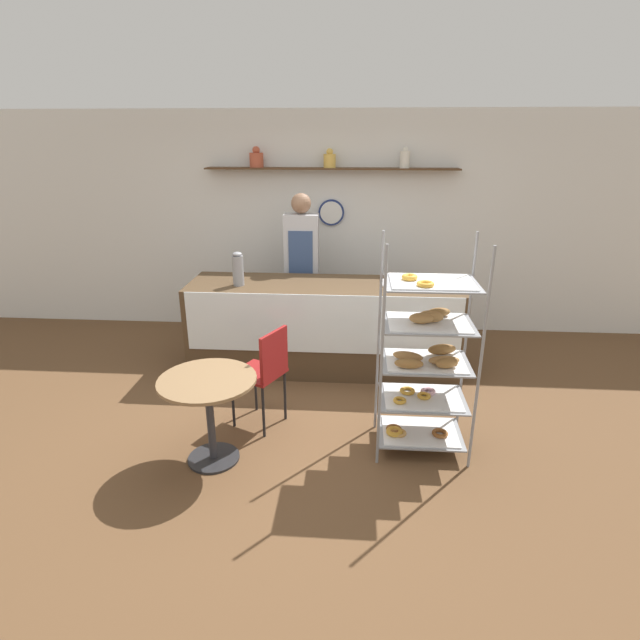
# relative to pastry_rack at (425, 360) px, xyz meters

# --- Properties ---
(ground_plane) EXTENTS (14.00, 14.00, 0.00)m
(ground_plane) POSITION_rel_pastry_rack_xyz_m (-0.86, 0.36, -0.78)
(ground_plane) COLOR brown
(back_wall) EXTENTS (10.00, 0.30, 2.70)m
(back_wall) POSITION_rel_pastry_rack_xyz_m (-0.86, 2.73, 0.58)
(back_wall) COLOR white
(back_wall) RESTS_ON ground_plane
(display_counter) EXTENTS (2.85, 0.80, 0.95)m
(display_counter) POSITION_rel_pastry_rack_xyz_m (-0.86, 1.45, -0.30)
(display_counter) COLOR #4C3823
(display_counter) RESTS_ON ground_plane
(pastry_rack) EXTENTS (0.72, 0.53, 1.72)m
(pastry_rack) POSITION_rel_pastry_rack_xyz_m (0.00, 0.00, 0.00)
(pastry_rack) COLOR gray
(pastry_rack) RESTS_ON ground_plane
(person_worker) EXTENTS (0.39, 0.23, 1.80)m
(person_worker) POSITION_rel_pastry_rack_xyz_m (-1.17, 2.07, 0.22)
(person_worker) COLOR #282833
(person_worker) RESTS_ON ground_plane
(cafe_table) EXTENTS (0.73, 0.73, 0.71)m
(cafe_table) POSITION_rel_pastry_rack_xyz_m (-1.63, -0.29, -0.24)
(cafe_table) COLOR #262628
(cafe_table) RESTS_ON ground_plane
(cafe_chair) EXTENTS (0.51, 0.51, 0.90)m
(cafe_chair) POSITION_rel_pastry_rack_xyz_m (-1.28, 0.22, -0.22)
(cafe_chair) COLOR black
(cafe_chair) RESTS_ON ground_plane
(coffee_carafe) EXTENTS (0.11, 0.11, 0.35)m
(coffee_carafe) POSITION_rel_pastry_rack_xyz_m (-1.74, 1.34, 0.34)
(coffee_carafe) COLOR gray
(coffee_carafe) RESTS_ON display_counter
(donut_tray_counter) EXTENTS (0.46, 0.27, 0.05)m
(donut_tray_counter) POSITION_rel_pastry_rack_xyz_m (-0.05, 1.54, 0.19)
(donut_tray_counter) COLOR silver
(donut_tray_counter) RESTS_ON display_counter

